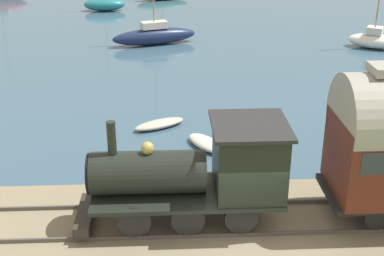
{
  "coord_description": "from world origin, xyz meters",
  "views": [
    {
      "loc": [
        -12.25,
        1.98,
        9.11
      ],
      "look_at": [
        5.13,
        1.13,
        1.55
      ],
      "focal_mm": 50.0,
      "sensor_mm": 36.0,
      "label": 1
    }
  ],
  "objects": [
    {
      "name": "sailboat_white",
      "position": [
        21.21,
        -11.48,
        0.56
      ],
      "size": [
        2.9,
        3.57,
        6.18
      ],
      "rotation": [
        0.0,
        0.0,
        -0.5
      ],
      "color": "white",
      "rests_on": "harbor_water"
    },
    {
      "name": "steam_locomotive",
      "position": [
        0.98,
        1.0,
        2.12
      ],
      "size": [
        2.27,
        5.93,
        3.08
      ],
      "color": "black",
      "rests_on": "rail_embankment"
    },
    {
      "name": "rail_embankment",
      "position": [
        0.98,
        0.0,
        0.19
      ],
      "size": [
        4.66,
        56.0,
        0.5
      ],
      "color": "#84755B",
      "rests_on": "ground"
    },
    {
      "name": "sailboat_navy",
      "position": [
        22.83,
        2.76,
        0.63
      ],
      "size": [
        2.94,
        5.82,
        7.28
      ],
      "rotation": [
        0.0,
        0.0,
        0.31
      ],
      "color": "#192347",
      "rests_on": "harbor_water"
    },
    {
      "name": "ground_plane",
      "position": [
        0.0,
        0.0,
        0.0
      ],
      "size": [
        200.0,
        200.0,
        0.0
      ],
      "primitive_type": "plane",
      "color": "#607542"
    },
    {
      "name": "sailboat_teal",
      "position": [
        34.48,
        7.24,
        0.57
      ],
      "size": [
        1.83,
        3.58,
        6.5
      ],
      "rotation": [
        0.0,
        0.0,
        0.05
      ],
      "color": "#1E707A",
      "rests_on": "harbor_water"
    },
    {
      "name": "rowboat_mid_harbor",
      "position": [
        6.75,
        0.5,
        0.18
      ],
      "size": [
        2.16,
        1.76,
        0.35
      ],
      "rotation": [
        0.0,
        0.0,
        -1.03
      ],
      "color": "beige",
      "rests_on": "harbor_water"
    },
    {
      "name": "rowboat_near_shore",
      "position": [
        8.8,
        2.34,
        0.17
      ],
      "size": [
        1.74,
        2.39,
        0.32
      ],
      "rotation": [
        0.0,
        0.0,
        0.48
      ],
      "color": "#B7B2A3",
      "rests_on": "harbor_water"
    }
  ]
}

